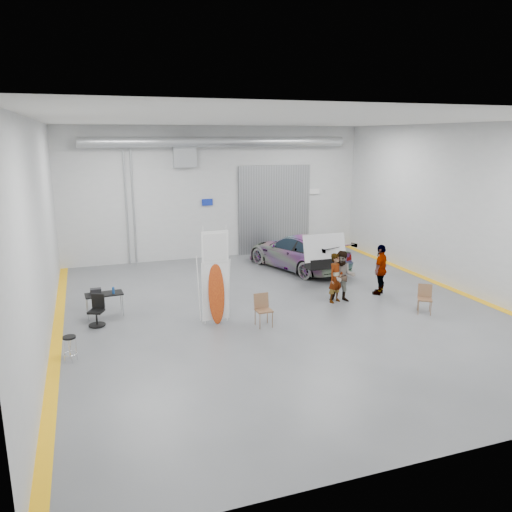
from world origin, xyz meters
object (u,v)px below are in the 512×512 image
object	(u,v)px
work_table	(102,294)
shop_stool	(70,349)
person_c	(381,269)
person_a	(336,278)
person_b	(343,276)
surfboard_display	(215,284)
folding_chair_far	(424,305)
office_chair	(96,312)
folding_chair_near	(264,316)
sedan_car	(298,252)

from	to	relation	value
work_table	shop_stool	bearing A→B (deg)	-106.23
person_c	person_a	bearing A→B (deg)	-32.10
work_table	person_b	bearing A→B (deg)	-8.91
person_a	person_b	world-z (taller)	person_b
surfboard_display	folding_chair_far	size ratio (longest dim) A/B	3.28
office_chair	surfboard_display	bearing A→B (deg)	8.87
work_table	folding_chair_near	bearing A→B (deg)	-29.20
surfboard_display	office_chair	bearing A→B (deg)	160.75
sedan_car	surfboard_display	bearing A→B (deg)	28.16
folding_chair_far	person_a	bearing A→B (deg)	171.53
surfboard_display	shop_stool	world-z (taller)	surfboard_display
person_a	shop_stool	bearing A→B (deg)	170.69
work_table	person_a	bearing A→B (deg)	-9.10
sedan_car	person_c	size ratio (longest dim) A/B	2.79
person_b	person_c	world-z (taller)	person_c
person_a	person_c	size ratio (longest dim) A/B	0.94
person_b	folding_chair_near	world-z (taller)	person_b
person_a	work_table	bearing A→B (deg)	148.60
person_c	folding_chair_near	xyz separation A→B (m)	(-5.01, -1.56, -0.61)
person_c	shop_stool	xyz separation A→B (m)	(-10.43, -2.23, -0.58)
sedan_car	shop_stool	xyz separation A→B (m)	(-9.09, -6.45, -0.41)
person_b	folding_chair_near	size ratio (longest dim) A/B	1.83
sedan_car	person_b	bearing A→B (deg)	68.20
surfboard_display	work_table	bearing A→B (deg)	147.49
person_c	folding_chair_near	distance (m)	5.29
person_b	work_table	xyz separation A→B (m)	(-7.84, 1.23, -0.17)
sedan_car	surfboard_display	distance (m)	7.11
folding_chair_far	person_b	bearing A→B (deg)	168.12
person_a	person_c	distance (m)	1.95
shop_stool	sedan_car	bearing A→B (deg)	35.35
folding_chair_far	work_table	size ratio (longest dim) A/B	0.78
sedan_car	person_c	xyz separation A→B (m)	(1.34, -4.22, 0.17)
person_c	surfboard_display	bearing A→B (deg)	-32.15
person_b	shop_stool	size ratio (longest dim) A/B	2.64
folding_chair_near	folding_chair_far	distance (m)	5.28
shop_stool	work_table	distance (m)	3.33
person_c	office_chair	world-z (taller)	person_c
person_c	work_table	world-z (taller)	person_c
person_a	person_c	world-z (taller)	person_c
folding_chair_far	office_chair	size ratio (longest dim) A/B	0.99
sedan_car	folding_chair_far	distance (m)	6.64
person_a	sedan_car	bearing A→B (deg)	60.25
person_b	surfboard_display	size ratio (longest dim) A/B	0.59
sedan_car	folding_chair_far	world-z (taller)	sedan_car
sedan_car	folding_chair_near	xyz separation A→B (m)	(-3.67, -5.79, -0.44)
shop_stool	work_table	bearing A→B (deg)	73.77
folding_chair_near	shop_stool	xyz separation A→B (m)	(-5.42, -0.66, 0.03)
folding_chair_near	office_chair	xyz separation A→B (m)	(-4.72, 1.69, 0.11)
person_a	person_b	distance (m)	0.26
surfboard_display	person_b	bearing A→B (deg)	3.96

